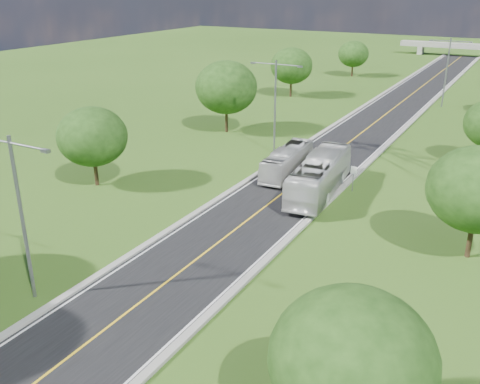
{
  "coord_description": "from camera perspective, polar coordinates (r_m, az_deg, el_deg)",
  "views": [
    {
      "loc": [
        18.2,
        -6.03,
        17.68
      ],
      "look_at": [
        0.16,
        26.29,
        3.0
      ],
      "focal_mm": 40.0,
      "sensor_mm": 36.0,
      "label": 1
    }
  ],
  "objects": [
    {
      "name": "tree_rb",
      "position": [
        38.28,
        24.12,
        0.25
      ],
      "size": [
        6.72,
        6.72,
        7.82
      ],
      "color": "black",
      "rests_on": "ground"
    },
    {
      "name": "curb_left",
      "position": [
        77.47,
        11.66,
        8.08
      ],
      "size": [
        0.5,
        150.0,
        0.22
      ],
      "primitive_type": "cube",
      "color": "gray",
      "rests_on": "ground"
    },
    {
      "name": "speed_limit_sign",
      "position": [
        48.63,
        12.0,
        1.84
      ],
      "size": [
        0.55,
        0.09,
        2.4
      ],
      "color": "slate",
      "rests_on": "ground"
    },
    {
      "name": "streetlight_mid_left",
      "position": [
        57.69,
        3.78,
        9.85
      ],
      "size": [
        5.9,
        0.25,
        10.0
      ],
      "color": "slate",
      "rests_on": "ground"
    },
    {
      "name": "curb_right",
      "position": [
        75.45,
        17.83,
        7.13
      ],
      "size": [
        0.5,
        150.0,
        0.22
      ],
      "primitive_type": "cube",
      "color": "gray",
      "rests_on": "ground"
    },
    {
      "name": "streetlight_near_left",
      "position": [
        32.38,
        -22.41,
        -1.34
      ],
      "size": [
        5.9,
        0.25,
        10.0
      ],
      "color": "slate",
      "rests_on": "ground"
    },
    {
      "name": "road",
      "position": [
        76.36,
        14.71,
        7.56
      ],
      "size": [
        8.0,
        150.0,
        0.06
      ],
      "primitive_type": "cube",
      "color": "black",
      "rests_on": "ground"
    },
    {
      "name": "bus_outbound",
      "position": [
        47.36,
        8.51,
        1.75
      ],
      "size": [
        4.17,
        12.49,
        3.41
      ],
      "primitive_type": "imported",
      "rotation": [
        0.0,
        0.0,
        3.25
      ],
      "color": "silver",
      "rests_on": "road"
    },
    {
      "name": "bus_inbound",
      "position": [
        52.09,
        5.07,
        3.3
      ],
      "size": [
        2.87,
        9.57,
        2.63
      ],
      "primitive_type": "imported",
      "rotation": [
        0.0,
        0.0,
        0.07
      ],
      "color": "silver",
      "rests_on": "road"
    },
    {
      "name": "streetlight_far_right",
      "position": [
        85.72,
        21.22,
        12.35
      ],
      "size": [
        5.9,
        0.25,
        10.0
      ],
      "color": "slate",
      "rests_on": "ground"
    },
    {
      "name": "tree_ld",
      "position": [
        88.35,
        5.52,
        13.26
      ],
      "size": [
        6.72,
        6.72,
        7.82
      ],
      "color": "black",
      "rests_on": "ground"
    },
    {
      "name": "tree_ra",
      "position": [
        21.09,
        11.87,
        -17.11
      ],
      "size": [
        6.3,
        6.3,
        7.33
      ],
      "color": "black",
      "rests_on": "ground"
    },
    {
      "name": "tree_lb",
      "position": [
        49.98,
        -15.48,
        5.72
      ],
      "size": [
        6.3,
        6.3,
        7.33
      ],
      "color": "black",
      "rests_on": "ground"
    },
    {
      "name": "tree_lc",
      "position": [
        66.25,
        -1.48,
        11.1
      ],
      "size": [
        7.56,
        7.56,
        8.79
      ],
      "color": "black",
      "rests_on": "ground"
    },
    {
      "name": "tree_le",
      "position": [
        109.86,
        12.01,
        14.2
      ],
      "size": [
        5.88,
        5.88,
        6.84
      ],
      "color": "black",
      "rests_on": "ground"
    },
    {
      "name": "overpass",
      "position": [
        147.95,
        22.66,
        14.12
      ],
      "size": [
        30.0,
        3.0,
        3.2
      ],
      "color": "gray",
      "rests_on": "ground"
    },
    {
      "name": "ground",
      "position": [
        70.74,
        13.41,
        6.57
      ],
      "size": [
        260.0,
        260.0,
        0.0
      ],
      "primitive_type": "plane",
      "color": "#305417",
      "rests_on": "ground"
    }
  ]
}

